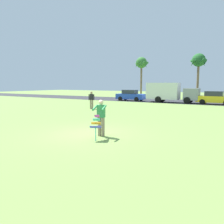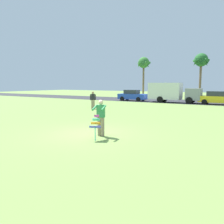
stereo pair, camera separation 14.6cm
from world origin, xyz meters
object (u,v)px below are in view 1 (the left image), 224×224
(parked_truck_grey_van, at_px, (169,92))
(palm_tree_left_near, at_px, (141,64))
(person_walker_near, at_px, (91,100))
(parked_car_yellow, at_px, (215,98))
(palm_tree_right_near, at_px, (199,62))
(person_kite_flyer, at_px, (101,116))
(kite_held, at_px, (96,124))
(parked_car_blue, at_px, (131,96))

(parked_truck_grey_van, height_order, palm_tree_left_near, palm_tree_left_near)
(palm_tree_left_near, bearing_deg, person_walker_near, -78.64)
(parked_car_yellow, xyz_separation_m, person_walker_near, (-9.90, -11.57, 0.16))
(palm_tree_left_near, bearing_deg, palm_tree_right_near, -10.11)
(person_kite_flyer, height_order, palm_tree_right_near, palm_tree_right_near)
(parked_car_yellow, relative_size, palm_tree_right_near, 0.58)
(parked_car_yellow, relative_size, palm_tree_left_near, 0.56)
(person_kite_flyer, relative_size, kite_held, 1.59)
(palm_tree_right_near, bearing_deg, parked_truck_grey_van, -102.45)
(parked_truck_grey_van, distance_m, person_walker_near, 12.35)
(parked_truck_grey_van, distance_m, parked_car_yellow, 5.64)
(palm_tree_left_near, bearing_deg, parked_car_yellow, -36.84)
(parked_truck_grey_van, xyz_separation_m, parked_car_yellow, (5.60, 0.00, -0.64))
(parked_car_blue, bearing_deg, person_walker_near, -83.01)
(person_kite_flyer, bearing_deg, parked_truck_grey_van, 98.14)
(kite_held, distance_m, parked_car_yellow, 21.54)
(person_kite_flyer, height_order, person_walker_near, same)
(person_kite_flyer, distance_m, parked_truck_grey_van, 20.91)
(parked_car_blue, bearing_deg, person_kite_flyer, -67.23)
(parked_car_blue, distance_m, person_walker_near, 11.65)
(person_walker_near, bearing_deg, parked_car_yellow, 49.43)
(palm_tree_right_near, bearing_deg, parked_car_blue, -130.89)
(person_kite_flyer, xyz_separation_m, palm_tree_right_near, (-1.00, 29.56, 5.03))
(parked_car_blue, bearing_deg, kite_held, -67.42)
(parked_car_yellow, relative_size, person_walker_near, 2.45)
(person_kite_flyer, height_order, kite_held, person_kite_flyer)
(person_kite_flyer, relative_size, parked_car_yellow, 0.41)
(parked_car_yellow, bearing_deg, kite_held, -96.45)
(parked_car_yellow, distance_m, palm_tree_left_near, 18.80)
(parked_car_yellow, bearing_deg, palm_tree_left_near, 143.16)
(parked_truck_grey_van, distance_m, palm_tree_left_near, 14.73)
(parked_car_yellow, bearing_deg, person_kite_flyer, -97.27)
(parked_car_blue, xyz_separation_m, palm_tree_right_near, (7.68, 8.87, 5.20))
(parked_car_blue, height_order, palm_tree_right_near, palm_tree_right_near)
(parked_car_yellow, height_order, palm_tree_right_near, palm_tree_right_near)
(parked_car_blue, relative_size, palm_tree_left_near, 0.56)
(parked_car_yellow, height_order, palm_tree_left_near, palm_tree_left_near)
(parked_car_blue, relative_size, parked_truck_grey_van, 0.62)
(parked_truck_grey_van, relative_size, parked_car_yellow, 1.59)
(parked_truck_grey_van, distance_m, palm_tree_right_near, 10.16)
(person_kite_flyer, distance_m, parked_car_blue, 22.44)
(parked_car_blue, distance_m, parked_truck_grey_van, 5.76)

